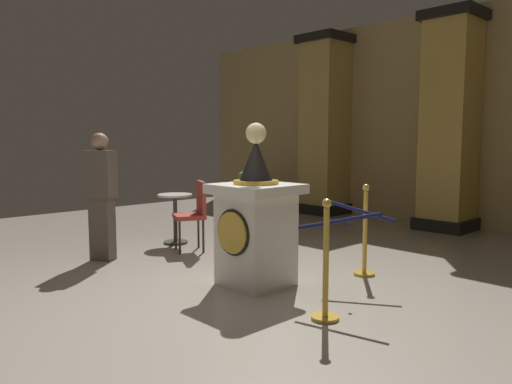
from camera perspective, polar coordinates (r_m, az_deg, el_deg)
name	(u,v)px	position (r m, az deg, el deg)	size (l,w,h in m)	color
ground_plane	(216,293)	(5.03, -4.67, -11.58)	(12.97, 12.97, 0.00)	#9E9384
back_wall	(462,119)	(9.31, 22.84, 7.85)	(12.97, 0.16, 3.77)	tan
pedestal_clock	(256,223)	(5.12, -0.04, -3.63)	(0.78, 0.78, 1.70)	silver
stanchion_near	(326,278)	(4.25, 8.09, -9.83)	(0.24, 0.24, 1.04)	gold
stanchion_far	(365,243)	(5.68, 12.52, -5.85)	(0.24, 0.24, 1.03)	gold
velvet_rope	(349,215)	(4.88, 10.74, -2.69)	(1.01, 1.02, 0.22)	#141947
column_left	(325,126)	(10.27, 8.00, 7.56)	(0.93, 0.93, 3.62)	black
column_centre_rear	(450,123)	(8.88, 21.60, 7.43)	(0.89, 0.89, 3.62)	black
potted_palm_left	(252,209)	(8.74, -0.52, -1.96)	(0.66, 0.66, 1.12)	#4C3828
bystander_guest	(101,194)	(6.46, -17.53, -0.18)	(0.42, 0.37, 1.61)	brown
cafe_table	(175,212)	(7.31, -9.37, -2.34)	(0.50, 0.50, 0.73)	#332D28
cafe_chair_red	(194,209)	(6.77, -7.16, -2.02)	(0.53, 0.53, 0.96)	black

